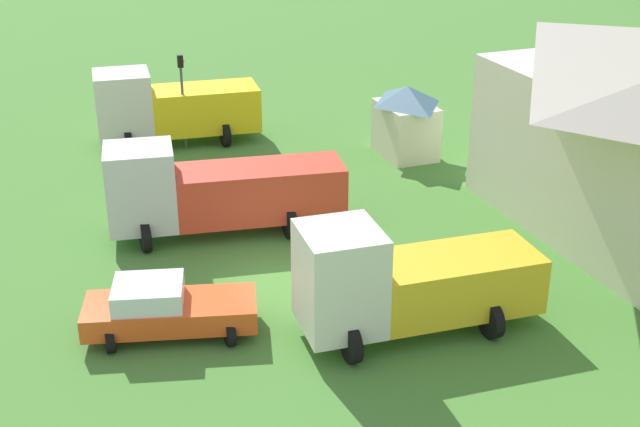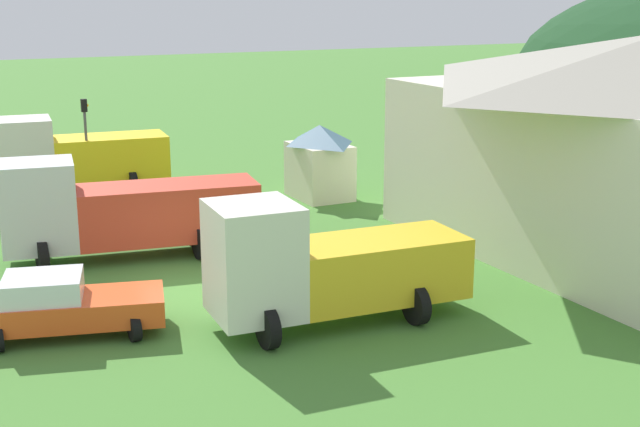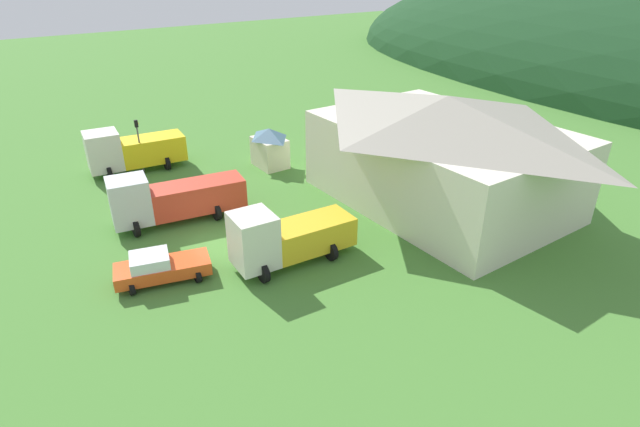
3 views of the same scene
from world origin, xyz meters
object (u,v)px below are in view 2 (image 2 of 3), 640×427
at_px(flatbed_truck_yellow, 71,156).
at_px(traffic_cone_near_pickup, 233,258).
at_px(tow_truck_silver, 117,209).
at_px(play_shed_cream, 320,160).
at_px(heavy_rig_striped, 320,265).
at_px(traffic_light_west, 86,138).
at_px(service_pickup_orange, 63,305).

relative_size(flatbed_truck_yellow, traffic_cone_near_pickup, 11.75).
bearing_deg(tow_truck_silver, play_shed_cream, -144.94).
height_order(heavy_rig_striped, traffic_cone_near_pickup, heavy_rig_striped).
xyz_separation_m(traffic_light_west, traffic_cone_near_pickup, (11.21, 2.35, -2.65)).
xyz_separation_m(tow_truck_silver, service_pickup_orange, (6.13, -3.00, -0.87)).
relative_size(service_pickup_orange, traffic_light_west, 1.21).
relative_size(heavy_rig_striped, traffic_cone_near_pickup, 11.08).
relative_size(traffic_light_west, traffic_cone_near_pickup, 6.69).
xyz_separation_m(play_shed_cream, tow_truck_silver, (4.93, -10.09, 0.04)).
relative_size(tow_truck_silver, heavy_rig_striped, 1.20).
height_order(play_shed_cream, service_pickup_orange, play_shed_cream).
height_order(heavy_rig_striped, service_pickup_orange, heavy_rig_striped).
xyz_separation_m(flatbed_truck_yellow, tow_truck_silver, (10.39, -0.56, -0.07)).
bearing_deg(service_pickup_orange, traffic_light_west, -89.69).
bearing_deg(traffic_cone_near_pickup, heavy_rig_striped, -0.56).
bearing_deg(traffic_light_west, service_pickup_orange, -14.63).
xyz_separation_m(tow_truck_silver, traffic_light_west, (-9.43, 1.06, 0.95)).
height_order(service_pickup_orange, traffic_cone_near_pickup, service_pickup_orange).
relative_size(tow_truck_silver, service_pickup_orange, 1.64).
xyz_separation_m(play_shed_cream, traffic_light_west, (-4.50, -9.03, 0.99)).
distance_m(play_shed_cream, service_pickup_orange, 17.16).
height_order(flatbed_truck_yellow, heavy_rig_striped, heavy_rig_striped).
relative_size(flatbed_truck_yellow, heavy_rig_striped, 1.06).
height_order(tow_truck_silver, traffic_light_west, traffic_light_west).
bearing_deg(play_shed_cream, flatbed_truck_yellow, -119.79).
distance_m(tow_truck_silver, heavy_rig_striped, 9.12).
bearing_deg(flatbed_truck_yellow, play_shed_cream, 156.33).
relative_size(tow_truck_silver, traffic_light_west, 1.99).
xyz_separation_m(play_shed_cream, heavy_rig_striped, (13.41, -6.74, 0.04)).
relative_size(heavy_rig_striped, service_pickup_orange, 1.37).
relative_size(flatbed_truck_yellow, tow_truck_silver, 0.88).
bearing_deg(heavy_rig_striped, play_shed_cream, -112.90).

